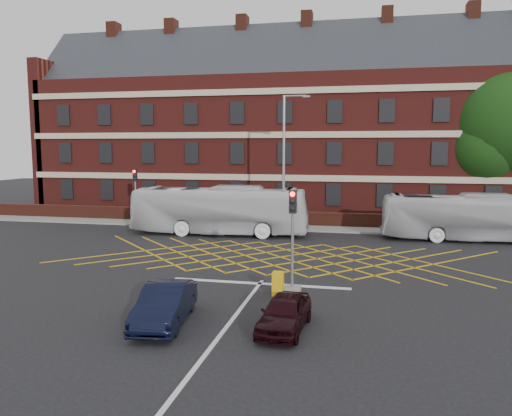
% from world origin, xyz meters
% --- Properties ---
extents(ground, '(120.00, 120.00, 0.00)m').
position_xyz_m(ground, '(0.00, 0.00, 0.00)').
color(ground, black).
rests_on(ground, ground).
extents(victorian_building, '(51.00, 12.17, 20.40)m').
position_xyz_m(victorian_building, '(0.25, 22.00, 7.84)').
color(victorian_building, '#591A17').
rests_on(victorian_building, ground).
extents(boundary_wall, '(56.00, 0.50, 1.10)m').
position_xyz_m(boundary_wall, '(0.00, 13.00, 0.55)').
color(boundary_wall, '#4F1F15').
rests_on(boundary_wall, ground).
extents(far_pavement, '(60.00, 3.00, 0.12)m').
position_xyz_m(far_pavement, '(0.00, 12.00, 0.06)').
color(far_pavement, slate).
rests_on(far_pavement, ground).
extents(box_junction_hatching, '(8.22, 8.22, 0.02)m').
position_xyz_m(box_junction_hatching, '(0.00, 2.00, 0.01)').
color(box_junction_hatching, '#CC990C').
rests_on(box_junction_hatching, ground).
extents(stop_line, '(8.00, 0.30, 0.02)m').
position_xyz_m(stop_line, '(0.00, -3.50, 0.01)').
color(stop_line, silver).
rests_on(stop_line, ground).
extents(centre_line, '(0.15, 14.00, 0.02)m').
position_xyz_m(centre_line, '(0.00, -10.00, 0.01)').
color(centre_line, silver).
rests_on(centre_line, ground).
extents(bus_left, '(12.20, 3.31, 3.37)m').
position_xyz_m(bus_left, '(-5.28, 8.23, 1.69)').
color(bus_left, silver).
rests_on(bus_left, ground).
extents(bus_right, '(11.02, 2.87, 3.05)m').
position_xyz_m(bus_right, '(11.06, 9.38, 1.53)').
color(bus_right, silver).
rests_on(bus_right, ground).
extents(car_navy, '(1.98, 4.29, 1.36)m').
position_xyz_m(car_navy, '(-2.16, -9.07, 0.68)').
color(car_navy, black).
rests_on(car_navy, ground).
extents(car_maroon, '(1.64, 3.56, 1.18)m').
position_xyz_m(car_maroon, '(1.95, -8.82, 0.59)').
color(car_maroon, black).
rests_on(car_maroon, ground).
extents(deciduous_tree, '(8.64, 8.64, 12.17)m').
position_xyz_m(deciduous_tree, '(14.88, 18.29, 7.25)').
color(deciduous_tree, black).
rests_on(deciduous_tree, ground).
extents(traffic_light_near, '(0.70, 0.70, 4.27)m').
position_xyz_m(traffic_light_near, '(1.57, -4.40, 1.76)').
color(traffic_light_near, slate).
rests_on(traffic_light_near, ground).
extents(traffic_light_far, '(0.70, 0.70, 4.27)m').
position_xyz_m(traffic_light_far, '(-13.14, 11.54, 1.76)').
color(traffic_light_far, slate).
rests_on(traffic_light_far, ground).
extents(street_lamp, '(2.25, 1.00, 9.48)m').
position_xyz_m(street_lamp, '(-0.95, 9.31, 3.31)').
color(street_lamp, slate).
rests_on(street_lamp, ground).
extents(direction_signs, '(1.10, 0.16, 2.20)m').
position_xyz_m(direction_signs, '(-12.79, 12.09, 1.38)').
color(direction_signs, gray).
rests_on(direction_signs, ground).
extents(utility_cabinet, '(0.44, 0.44, 0.97)m').
position_xyz_m(utility_cabinet, '(1.07, -5.02, 0.49)').
color(utility_cabinet, gold).
rests_on(utility_cabinet, ground).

